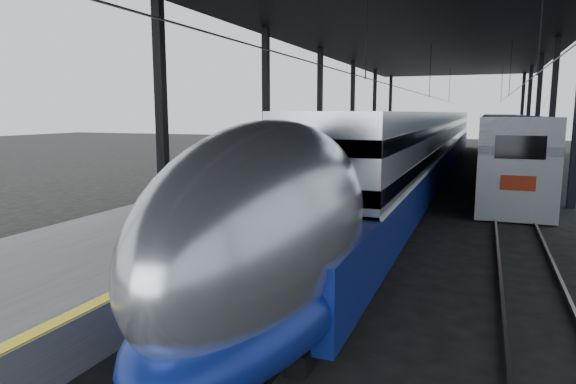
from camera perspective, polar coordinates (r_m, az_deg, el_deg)
The scene contains 8 objects.
ground at distance 13.66m, azimuth -4.97°, elevation -9.98°, with size 160.00×160.00×0.00m, color black.
platform at distance 33.16m, azimuth 4.69°, elevation 2.05°, with size 6.00×80.00×1.00m, color #4C4C4F.
yellow_strip at distance 32.43m, azimuth 9.46°, elevation 2.70°, with size 0.30×80.00×0.01m, color yellow.
rails at distance 31.93m, azimuth 18.60°, elevation 0.59°, with size 6.52×80.00×0.16m.
canopy at distance 32.19m, azimuth 14.59°, elevation 16.98°, with size 18.00×75.00×9.47m.
tgv_train at distance 36.52m, azimuth 15.14°, elevation 4.87°, with size 3.09×65.20×4.43m.
second_train at distance 49.15m, azimuth 22.54°, elevation 5.52°, with size 3.07×56.05×4.22m.
child at distance 13.25m, azimuth -11.22°, elevation -4.02°, with size 0.36×0.23×0.98m, color #4C3019.
Camera 1 is at (5.69, -11.62, 4.40)m, focal length 32.00 mm.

